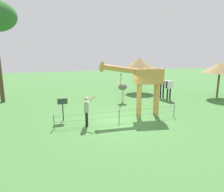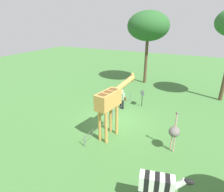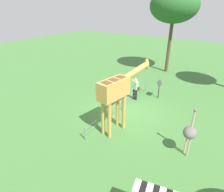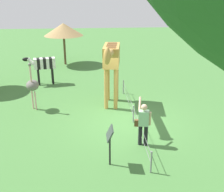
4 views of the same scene
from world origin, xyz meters
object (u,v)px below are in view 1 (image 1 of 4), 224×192
object	(u,v)px
visitor	(87,110)
shade_hut_far	(139,63)
zebra	(165,85)
shade_hut_near	(220,68)
info_sign	(63,104)
ostrich	(123,87)
giraffe	(143,79)

from	to	relation	value
visitor	shade_hut_far	size ratio (longest dim) A/B	0.51
zebra	shade_hut_near	size ratio (longest dim) A/B	0.61
info_sign	shade_hut_near	bearing A→B (deg)	-169.92
zebra	info_sign	size ratio (longest dim) A/B	1.38
zebra	shade_hut_far	distance (m)	3.99
ostrich	shade_hut_far	world-z (taller)	shade_hut_far
info_sign	shade_hut_far	bearing A→B (deg)	-138.69
zebra	shade_hut_far	size ratio (longest dim) A/B	0.55
giraffe	shade_hut_near	size ratio (longest dim) A/B	1.29
giraffe	zebra	distance (m)	5.31
giraffe	ostrich	bearing A→B (deg)	-89.75
giraffe	info_sign	xyz separation A→B (m)	(4.73, -0.43, -1.33)
shade_hut_far	visitor	bearing A→B (deg)	50.81
shade_hut_near	info_sign	world-z (taller)	shade_hut_near
visitor	shade_hut_far	xyz separation A→B (m)	(-6.55, -8.03, 1.89)
zebra	shade_hut_far	xyz separation A→B (m)	(0.75, -3.56, 1.63)
zebra	info_sign	distance (m)	9.03
giraffe	zebra	world-z (taller)	giraffe
giraffe	zebra	bearing A→B (deg)	-135.65
zebra	shade_hut_near	xyz separation A→B (m)	(-4.56, 0.89, 1.37)
visitor	ostrich	distance (m)	5.70
giraffe	shade_hut_near	world-z (taller)	giraffe
ostrich	info_sign	world-z (taller)	ostrich
shade_hut_far	ostrich	bearing A→B (deg)	50.42
giraffe	ostrich	world-z (taller)	giraffe
giraffe	zebra	xyz separation A→B (m)	(-3.71, -3.63, -1.11)
giraffe	ostrich	distance (m)	3.75
ostrich	shade_hut_near	size ratio (longest dim) A/B	0.75
giraffe	zebra	size ratio (longest dim) A/B	2.11
giraffe	ostrich	xyz separation A→B (m)	(0.02, -3.59, -1.10)
info_sign	zebra	bearing A→B (deg)	-159.25
giraffe	info_sign	world-z (taller)	giraffe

